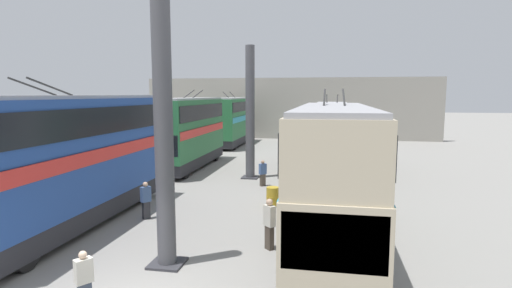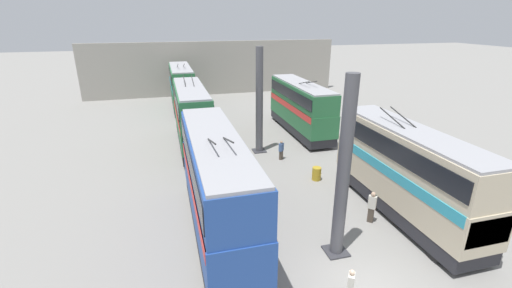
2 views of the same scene
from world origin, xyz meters
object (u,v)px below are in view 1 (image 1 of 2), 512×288
bus_right_near (72,153)px  person_aisle_foreground (84,279)px  person_by_right_row (146,199)px  bus_left_near (333,170)px  person_aisle_midway (263,173)px  bus_left_far (331,132)px  bus_right_far (232,118)px  person_by_left_row (269,222)px  bus_right_mid (188,129)px  oil_drum (273,196)px

bus_right_near → person_aisle_foreground: size_ratio=7.17×
bus_right_near → person_by_right_row: 3.60m
bus_left_near → person_aisle_midway: (9.27, 3.99, -2.05)m
bus_left_near → bus_right_near: size_ratio=0.96×
bus_right_near → person_aisle_foreground: (-5.70, -4.22, -2.26)m
person_aisle_midway → person_by_right_row: bearing=108.0°
bus_left_far → bus_right_near: bearing=144.9°
person_by_right_row → bus_right_far: bearing=130.8°
bus_left_far → bus_right_near: bus_right_near is taller
bus_left_far → person_by_right_row: 15.54m
bus_right_far → person_by_left_row: bearing=-163.7°
bus_left_far → bus_right_near: 18.04m
bus_left_far → bus_right_mid: size_ratio=1.08×
bus_right_mid → person_by_left_row: bus_right_mid is taller
person_by_left_row → oil_drum: 5.62m
person_aisle_foreground → person_by_left_row: bearing=-94.5°
bus_right_near → bus_right_mid: 13.61m
bus_right_near → oil_drum: (4.66, -7.55, -2.61)m
bus_right_mid → person_aisle_foreground: size_ratio=6.51×
bus_right_mid → person_aisle_foreground: bearing=-167.7°
oil_drum → bus_right_mid: bearing=40.2°
person_by_left_row → oil_drum: size_ratio=1.98×
person_aisle_midway → person_by_left_row: person_by_left_row is taller
person_aisle_foreground → person_by_right_row: bearing=-40.5°
person_aisle_foreground → person_by_left_row: (4.80, -4.00, 0.16)m
person_by_right_row → person_aisle_midway: person_by_right_row is taller
bus_right_far → oil_drum: 23.88m
person_aisle_foreground → person_aisle_midway: bearing=-63.2°
oil_drum → person_aisle_foreground: bearing=162.2°
person_by_right_row → bus_left_far: bearing=94.3°
person_aisle_foreground → person_by_left_row: size_ratio=0.85×
bus_right_far → person_aisle_midway: bearing=-160.9°
bus_left_far → person_aisle_midway: bearing=146.5°
person_aisle_foreground → person_aisle_midway: (14.44, -2.16, -0.00)m
bus_right_far → person_aisle_foreground: size_ratio=6.55×
person_by_right_row → oil_drum: person_by_right_row is taller
bus_right_mid → oil_drum: 11.96m
bus_right_mid → person_aisle_midway: (-4.87, -6.37, -2.13)m
person_aisle_midway → oil_drum: 4.25m
bus_left_far → oil_drum: 10.74m
bus_left_near → oil_drum: bus_left_near is taller
bus_left_near → person_aisle_foreground: (-5.17, 6.14, -2.05)m
bus_right_far → bus_left_near: bearing=-159.5°
bus_right_near → person_by_right_row: bus_right_near is taller
person_aisle_foreground → bus_left_far: bearing=-71.4°
bus_right_far → person_by_left_row: 29.33m
bus_right_near → bus_right_mid: bearing=-0.0°
bus_right_mid → person_aisle_midway: 8.30m
person_by_left_row → oil_drum: person_by_left_row is taller
bus_left_near → bus_left_far: 15.30m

